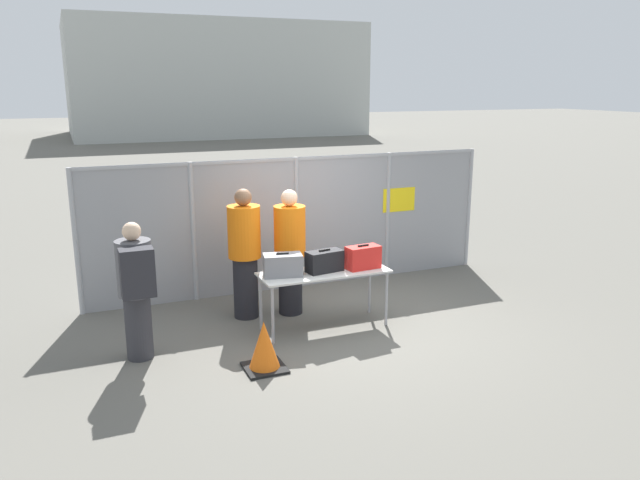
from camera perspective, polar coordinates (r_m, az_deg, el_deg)
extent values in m
plane|color=#605E56|center=(8.50, 2.37, -7.91)|extent=(120.00, 120.00, 0.00)
cylinder|color=#9EA0A5|center=(9.27, -21.44, -0.24)|extent=(0.07, 0.07, 2.09)
cylinder|color=#9EA0A5|center=(9.42, -11.51, 0.68)|extent=(0.07, 0.07, 2.09)
cylinder|color=#9EA0A5|center=(9.85, -2.17, 1.54)|extent=(0.07, 0.07, 2.09)
cylinder|color=#9EA0A5|center=(10.52, 6.19, 2.27)|extent=(0.07, 0.07, 2.09)
cylinder|color=#9EA0A5|center=(11.38, 13.43, 2.86)|extent=(0.07, 0.07, 2.09)
cube|color=gray|center=(9.85, -2.17, 1.54)|extent=(6.53, 0.01, 2.09)
cube|color=#9EA0A5|center=(9.68, -2.23, 7.41)|extent=(6.53, 0.04, 0.04)
cube|color=yellow|center=(10.56, 7.24, 3.67)|extent=(0.60, 0.01, 0.40)
cube|color=silver|center=(8.23, 0.38, -2.98)|extent=(1.73, 0.62, 0.02)
cylinder|color=#99999E|center=(7.87, -4.35, -6.84)|extent=(0.04, 0.04, 0.75)
cylinder|color=#99999E|center=(8.48, 6.08, -5.33)|extent=(0.04, 0.04, 0.75)
cylinder|color=#99999E|center=(8.32, -5.45, -5.69)|extent=(0.04, 0.04, 0.75)
cylinder|color=#99999E|center=(8.90, 4.53, -4.35)|extent=(0.04, 0.04, 0.75)
cube|color=slate|center=(8.03, -3.43, -2.29)|extent=(0.54, 0.37, 0.28)
cube|color=black|center=(7.99, -3.44, -1.24)|extent=(0.16, 0.06, 0.02)
cube|color=black|center=(8.19, 0.41, -1.95)|extent=(0.51, 0.30, 0.28)
cube|color=black|center=(8.15, 0.41, -0.92)|extent=(0.16, 0.05, 0.02)
cube|color=red|center=(8.35, 3.95, -1.59)|extent=(0.47, 0.26, 0.31)
cube|color=black|center=(8.31, 3.97, -0.49)|extent=(0.16, 0.04, 0.02)
cylinder|color=#2D2D33|center=(7.74, -16.24, -7.60)|extent=(0.31, 0.31, 0.79)
cylinder|color=#4C4C51|center=(7.52, -16.62, -2.46)|extent=(0.41, 0.41, 0.66)
sphere|color=beige|center=(7.41, -16.85, 0.77)|extent=(0.21, 0.21, 0.21)
cube|color=#232328|center=(7.20, -16.35, -2.88)|extent=(0.37, 0.23, 0.55)
cylinder|color=black|center=(8.86, -2.73, -4.08)|extent=(0.34, 0.34, 0.85)
cylinder|color=orange|center=(8.65, -2.79, 0.82)|extent=(0.44, 0.44, 0.71)
sphere|color=beige|center=(8.55, -2.83, 3.87)|extent=(0.23, 0.23, 0.23)
cylinder|color=black|center=(8.76, -6.80, -4.30)|extent=(0.34, 0.34, 0.86)
cylinder|color=orange|center=(8.55, -6.96, 0.75)|extent=(0.45, 0.45, 0.72)
sphere|color=brown|center=(8.45, -7.05, 3.90)|extent=(0.23, 0.23, 0.23)
cube|color=silver|center=(12.21, 2.41, 1.12)|extent=(2.54, 1.21, 0.52)
sphere|color=black|center=(11.47, 1.80, -0.29)|extent=(0.68, 0.68, 0.68)
sphere|color=black|center=(12.67, -0.70, 1.10)|extent=(0.68, 0.68, 0.68)
cylinder|color=#59595B|center=(11.66, -5.25, -0.62)|extent=(0.89, 0.06, 0.06)
cube|color=#B2B7B2|center=(42.88, -9.88, 14.23)|extent=(17.83, 10.78, 6.93)
cube|color=black|center=(7.33, -5.08, -11.55)|extent=(0.46, 0.46, 0.03)
cone|color=orange|center=(7.22, -5.12, -9.58)|extent=(0.37, 0.37, 0.58)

